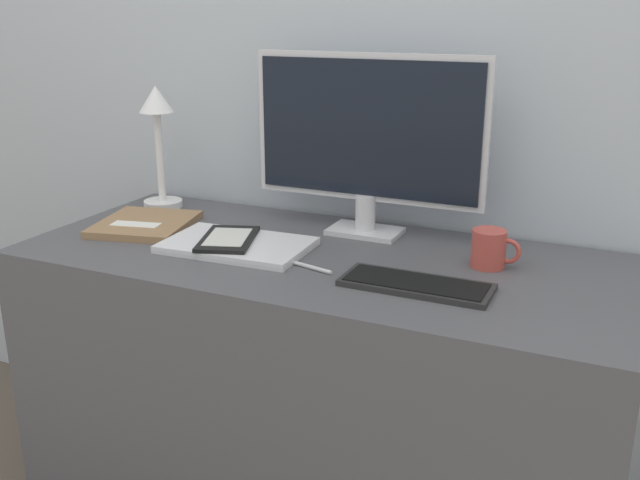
# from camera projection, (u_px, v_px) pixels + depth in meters

# --- Properties ---
(wall_back) EXTENTS (3.60, 0.05, 2.40)m
(wall_back) POSITION_uv_depth(u_px,v_px,m) (375.00, 33.00, 1.74)
(wall_back) COLOR #B2BCC6
(wall_back) RESTS_ON ground_plane
(desk) EXTENTS (1.36, 0.59, 0.73)m
(desk) POSITION_uv_depth(u_px,v_px,m) (319.00, 397.00, 1.71)
(desk) COLOR #4C4C51
(desk) RESTS_ON ground_plane
(monitor) EXTENTS (0.57, 0.11, 0.43)m
(monitor) POSITION_uv_depth(u_px,v_px,m) (367.00, 137.00, 1.68)
(monitor) COLOR silver
(monitor) RESTS_ON desk
(keyboard) EXTENTS (0.30, 0.12, 0.01)m
(keyboard) POSITION_uv_depth(u_px,v_px,m) (416.00, 284.00, 1.41)
(keyboard) COLOR #282828
(keyboard) RESTS_ON desk
(laptop) EXTENTS (0.34, 0.22, 0.02)m
(laptop) POSITION_uv_depth(u_px,v_px,m) (237.00, 245.00, 1.63)
(laptop) COLOR silver
(laptop) RESTS_ON desk
(ereader) EXTENTS (0.17, 0.22, 0.01)m
(ereader) POSITION_uv_depth(u_px,v_px,m) (228.00, 239.00, 1.64)
(ereader) COLOR black
(ereader) RESTS_ON laptop
(desk_lamp) EXTENTS (0.11, 0.11, 0.33)m
(desk_lamp) POSITION_uv_depth(u_px,v_px,m) (158.00, 132.00, 1.91)
(desk_lamp) COLOR white
(desk_lamp) RESTS_ON desk
(notebook) EXTENTS (0.27, 0.28, 0.02)m
(notebook) POSITION_uv_depth(u_px,v_px,m) (145.00, 224.00, 1.79)
(notebook) COLOR #93704C
(notebook) RESTS_ON desk
(coffee_mug) EXTENTS (0.10, 0.07, 0.08)m
(coffee_mug) POSITION_uv_depth(u_px,v_px,m) (490.00, 249.00, 1.51)
(coffee_mug) COLOR #B7473D
(coffee_mug) RESTS_ON desk
(pen) EXTENTS (0.14, 0.04, 0.01)m
(pen) POSITION_uv_depth(u_px,v_px,m) (306.00, 266.00, 1.51)
(pen) COLOR silver
(pen) RESTS_ON desk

